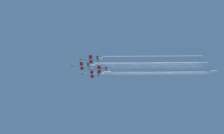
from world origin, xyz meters
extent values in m
cylinder|color=silver|center=(0.08, 5.64, 153.08)|extent=(1.15, 9.94, 1.15)
cone|color=#198C33|center=(0.08, 11.44, 153.08)|extent=(1.09, 1.67, 1.09)
ellipsoid|color=black|center=(0.08, 7.82, 153.57)|extent=(0.63, 2.30, 0.52)
cube|color=red|center=(0.08, 5.14, 153.00)|extent=(8.37, 1.99, 0.13)
cube|color=red|center=(0.08, 1.12, 153.08)|extent=(3.56, 1.15, 0.13)
cube|color=#198C33|center=(0.08, 1.21, 154.55)|extent=(0.10, 1.36, 1.78)
cylinder|color=black|center=(0.08, 0.40, 153.08)|extent=(0.86, 0.63, 0.86)
cylinder|color=silver|center=(-8.42, -0.46, 152.15)|extent=(1.15, 9.94, 1.15)
cone|color=#198C33|center=(-8.42, 5.35, 152.15)|extent=(1.09, 1.67, 1.09)
ellipsoid|color=black|center=(-8.42, 1.73, 152.64)|extent=(0.63, 2.30, 0.52)
cube|color=red|center=(-8.42, -0.96, 152.06)|extent=(8.37, 1.99, 0.13)
cube|color=red|center=(-8.42, -4.97, 152.15)|extent=(3.56, 1.15, 0.13)
cube|color=#198C33|center=(-8.42, -4.89, 153.62)|extent=(0.10, 1.36, 1.78)
cylinder|color=black|center=(-8.42, -5.69, 152.15)|extent=(0.86, 0.63, 0.86)
cylinder|color=silver|center=(8.44, -0.36, 152.31)|extent=(1.15, 9.94, 1.15)
cone|color=#198C33|center=(8.44, 5.45, 152.31)|extent=(1.09, 1.67, 1.09)
ellipsoid|color=black|center=(8.44, 1.82, 152.80)|extent=(0.63, 2.30, 0.52)
cube|color=red|center=(8.44, -0.86, 152.22)|extent=(8.37, 1.99, 0.13)
cube|color=red|center=(8.44, -4.87, 152.31)|extent=(3.56, 1.15, 0.13)
cube|color=#198C33|center=(8.44, -4.79, 153.77)|extent=(0.10, 1.36, 1.78)
cylinder|color=black|center=(8.44, -5.60, 152.31)|extent=(0.86, 0.63, 0.86)
cylinder|color=silver|center=(0.56, -5.30, 150.94)|extent=(1.15, 9.94, 1.15)
cone|color=#198C33|center=(0.56, 0.51, 150.94)|extent=(1.09, 1.67, 1.09)
ellipsoid|color=black|center=(0.56, -3.11, 151.43)|extent=(0.63, 2.30, 0.52)
cube|color=red|center=(0.56, -5.79, 150.85)|extent=(8.37, 1.99, 0.13)
cube|color=red|center=(0.56, -9.81, 150.94)|extent=(3.56, 1.15, 0.13)
cube|color=#198C33|center=(0.56, -9.72, 152.40)|extent=(0.10, 1.36, 1.78)
cylinder|color=black|center=(0.56, -10.53, 150.94)|extent=(0.86, 0.63, 0.86)
cylinder|color=white|center=(0.08, -30.19, 153.08)|extent=(1.86, 61.11, 1.86)
cylinder|color=white|center=(0.08, -37.53, 153.08)|extent=(3.54, 70.28, 3.54)
cylinder|color=white|center=(-8.42, -31.78, 152.15)|extent=(1.86, 52.09, 1.86)
cylinder|color=white|center=(-8.42, -38.03, 152.15)|extent=(3.54, 59.90, 3.54)
cylinder|color=white|center=(8.44, -36.56, 152.31)|extent=(1.86, 61.85, 1.86)
cylinder|color=white|center=(8.44, -43.98, 152.31)|extent=(3.54, 71.13, 3.54)
cylinder|color=white|center=(0.56, -37.09, 150.94)|extent=(1.86, 53.04, 1.86)
cylinder|color=white|center=(0.56, -43.45, 150.94)|extent=(3.54, 61.00, 3.54)
camera|label=1|loc=(-225.24, -16.11, 2.99)|focal=70.41mm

